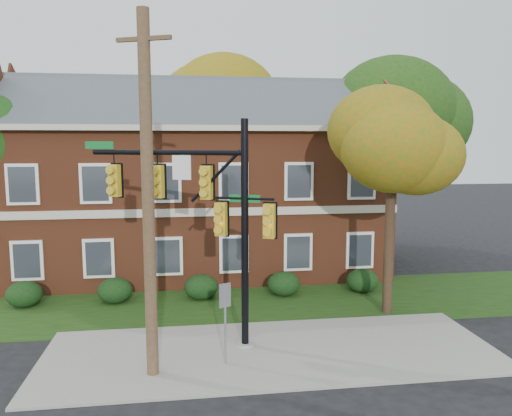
{
  "coord_description": "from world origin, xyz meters",
  "views": [
    {
      "loc": [
        -2.56,
        -13.59,
        6.49
      ],
      "look_at": [
        -0.22,
        3.0,
        4.3
      ],
      "focal_mm": 35.0,
      "sensor_mm": 36.0,
      "label": 1
    }
  ],
  "objects": [
    {
      "name": "sign_post",
      "position": [
        -1.5,
        0.28,
        1.69
      ],
      "size": [
        0.35,
        0.19,
        2.49
      ],
      "rotation": [
        0.0,
        0.0,
        0.42
      ],
      "color": "slate",
      "rests_on": "ground"
    },
    {
      "name": "hedge_left",
      "position": [
        -5.5,
        6.7,
        0.53
      ],
      "size": [
        1.4,
        1.26,
        1.05
      ],
      "primitive_type": "ellipsoid",
      "color": "black",
      "rests_on": "ground"
    },
    {
      "name": "tree_near_right",
      "position": [
        5.22,
        3.87,
        6.67
      ],
      "size": [
        4.5,
        4.25,
        8.58
      ],
      "color": "black",
      "rests_on": "ground"
    },
    {
      "name": "traffic_signal",
      "position": [
        -1.97,
        2.0,
        4.48
      ],
      "size": [
        6.03,
        2.66,
        7.22
      ],
      "rotation": [
        0.0,
        0.0,
        -0.4
      ],
      "color": "gray",
      "rests_on": "ground"
    },
    {
      "name": "sidewalk",
      "position": [
        0.0,
        1.0,
        0.04
      ],
      "size": [
        14.0,
        5.0,
        0.08
      ],
      "primitive_type": "cube",
      "color": "gray",
      "rests_on": "ground"
    },
    {
      "name": "hedge_far_left",
      "position": [
        -9.0,
        6.7,
        0.53
      ],
      "size": [
        1.4,
        1.26,
        1.05
      ],
      "primitive_type": "ellipsoid",
      "color": "black",
      "rests_on": "ground"
    },
    {
      "name": "hedge_right",
      "position": [
        1.5,
        6.7,
        0.53
      ],
      "size": [
        1.4,
        1.26,
        1.05
      ],
      "primitive_type": "ellipsoid",
      "color": "black",
      "rests_on": "ground"
    },
    {
      "name": "apartment_building",
      "position": [
        -2.0,
        11.95,
        4.99
      ],
      "size": [
        18.8,
        8.8,
        9.74
      ],
      "color": "brown",
      "rests_on": "ground"
    },
    {
      "name": "tree_right_rear",
      "position": [
        9.31,
        12.81,
        8.12
      ],
      "size": [
        6.3,
        5.95,
        10.62
      ],
      "color": "black",
      "rests_on": "ground"
    },
    {
      "name": "hedge_far_right",
      "position": [
        5.0,
        6.7,
        0.53
      ],
      "size": [
        1.4,
        1.26,
        1.05
      ],
      "primitive_type": "ellipsoid",
      "color": "black",
      "rests_on": "ground"
    },
    {
      "name": "utility_pole",
      "position": [
        -3.57,
        -0.06,
        5.03
      ],
      "size": [
        1.46,
        0.71,
        9.92
      ],
      "rotation": [
        0.0,
        0.0,
        -0.4
      ],
      "color": "#4C3423",
      "rests_on": "ground"
    },
    {
      "name": "hedge_center",
      "position": [
        -2.0,
        6.7,
        0.53
      ],
      "size": [
        1.4,
        1.26,
        1.05
      ],
      "primitive_type": "ellipsoid",
      "color": "black",
      "rests_on": "ground"
    },
    {
      "name": "ground",
      "position": [
        0.0,
        0.0,
        0.0
      ],
      "size": [
        120.0,
        120.0,
        0.0
      ],
      "primitive_type": "plane",
      "color": "black",
      "rests_on": "ground"
    },
    {
      "name": "tree_far_rear",
      "position": [
        -0.66,
        19.79,
        8.84
      ],
      "size": [
        6.84,
        6.46,
        11.52
      ],
      "color": "black",
      "rests_on": "ground"
    },
    {
      "name": "grass_strip",
      "position": [
        0.0,
        6.0,
        0.02
      ],
      "size": [
        30.0,
        6.0,
        0.04
      ],
      "primitive_type": "cube",
      "color": "#193811",
      "rests_on": "ground"
    }
  ]
}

